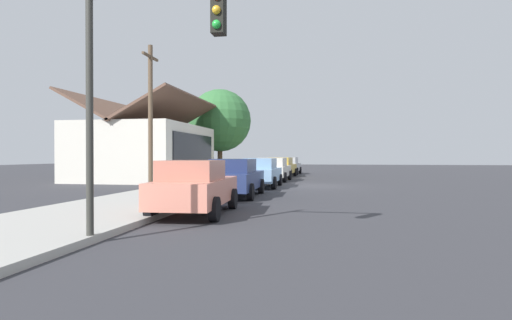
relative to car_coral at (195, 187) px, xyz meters
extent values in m
plane|color=#38383D|center=(12.16, -2.84, -0.81)|extent=(120.00, 120.00, 0.00)
cube|color=#B2AFA8|center=(12.16, 2.76, -0.73)|extent=(60.00, 4.20, 0.16)
cube|color=#EA8C75|center=(0.10, 0.01, -0.13)|extent=(4.39, 1.93, 0.70)
cube|color=tan|center=(-0.33, -0.02, 0.50)|extent=(2.14, 1.61, 0.56)
cylinder|color=black|center=(1.39, 0.93, -0.48)|extent=(0.67, 0.25, 0.66)
cylinder|color=black|center=(1.48, -0.78, -0.48)|extent=(0.67, 0.25, 0.66)
cylinder|color=black|center=(-1.27, 0.79, -0.48)|extent=(0.67, 0.25, 0.66)
cylinder|color=black|center=(-1.19, -0.92, -0.48)|extent=(0.67, 0.25, 0.66)
cube|color=navy|center=(5.54, 0.03, -0.13)|extent=(4.93, 1.86, 0.70)
cube|color=navy|center=(5.06, 0.01, 0.50)|extent=(2.39, 1.58, 0.56)
cylinder|color=black|center=(7.04, 0.93, -0.48)|extent=(0.67, 0.24, 0.66)
cylinder|color=black|center=(7.08, -0.80, -0.48)|extent=(0.67, 0.24, 0.66)
cylinder|color=black|center=(4.01, 0.85, -0.48)|extent=(0.67, 0.24, 0.66)
cylinder|color=black|center=(4.05, -0.88, -0.48)|extent=(0.67, 0.24, 0.66)
cube|color=#8CB7E0|center=(10.92, -0.20, -0.13)|extent=(4.51, 1.73, 0.70)
cube|color=#779CBE|center=(10.47, -0.20, 0.50)|extent=(2.17, 1.52, 0.56)
cylinder|color=black|center=(12.32, 0.66, -0.48)|extent=(0.66, 0.22, 0.66)
cylinder|color=black|center=(12.32, -1.05, -0.48)|extent=(0.66, 0.22, 0.66)
cylinder|color=black|center=(9.52, 0.65, -0.48)|extent=(0.66, 0.22, 0.66)
cylinder|color=black|center=(9.53, -1.06, -0.48)|extent=(0.66, 0.22, 0.66)
cube|color=silver|center=(16.59, -0.11, -0.13)|extent=(4.84, 1.95, 0.70)
cube|color=beige|center=(16.10, -0.11, 0.50)|extent=(2.34, 1.69, 0.56)
cylinder|color=black|center=(18.09, 0.80, -0.48)|extent=(0.66, 0.23, 0.66)
cylinder|color=black|center=(18.06, -1.08, -0.48)|extent=(0.66, 0.23, 0.66)
cylinder|color=black|center=(15.11, 0.85, -0.48)|extent=(0.66, 0.23, 0.66)
cylinder|color=black|center=(15.08, -1.03, -0.48)|extent=(0.66, 0.23, 0.66)
cube|color=gold|center=(22.15, -0.05, -0.13)|extent=(4.74, 2.08, 0.70)
cube|color=gold|center=(21.68, -0.02, 0.50)|extent=(2.32, 1.72, 0.56)
cylinder|color=black|center=(23.63, 0.77, -0.48)|extent=(0.67, 0.26, 0.66)
cylinder|color=black|center=(23.53, -1.04, -0.48)|extent=(0.67, 0.26, 0.66)
cylinder|color=black|center=(20.76, 0.94, -0.48)|extent=(0.67, 0.26, 0.66)
cylinder|color=black|center=(20.66, -0.87, -0.48)|extent=(0.67, 0.26, 0.66)
cube|color=silver|center=(27.35, -0.10, -0.13)|extent=(4.54, 2.05, 0.70)
cube|color=#A0A2A6|center=(26.90, -0.08, 0.50)|extent=(2.21, 1.73, 0.56)
cylinder|color=black|center=(28.77, 0.78, -0.48)|extent=(0.67, 0.25, 0.66)
cylinder|color=black|center=(28.69, -1.09, -0.48)|extent=(0.67, 0.25, 0.66)
cylinder|color=black|center=(26.00, 0.89, -0.48)|extent=(0.67, 0.25, 0.66)
cylinder|color=black|center=(25.92, -0.98, -0.48)|extent=(0.67, 0.25, 0.66)
cube|color=silver|center=(16.52, 9.16, 1.14)|extent=(10.29, 7.23, 3.91)
cube|color=black|center=(16.52, 5.50, 1.34)|extent=(8.23, 0.08, 2.19)
cube|color=brown|center=(16.52, 7.35, 4.06)|extent=(10.89, 3.91, 2.18)
cube|color=brown|center=(16.52, 10.97, 4.06)|extent=(10.89, 3.91, 2.18)
cylinder|color=brown|center=(24.63, 5.82, 0.87)|extent=(0.44, 0.44, 3.36)
sphere|color=#38753D|center=(24.63, 5.82, 4.09)|extent=(5.58, 5.58, 5.58)
cylinder|color=#383833|center=(-4.19, 0.76, 1.79)|extent=(0.14, 0.14, 5.20)
cube|color=black|center=(-4.19, -1.84, 3.54)|extent=(0.28, 0.24, 0.80)
sphere|color=yellow|center=(-4.34, -1.84, 3.54)|extent=(0.16, 0.16, 0.16)
sphere|color=green|center=(-4.34, -1.84, 3.28)|extent=(0.16, 0.16, 0.16)
cylinder|color=brown|center=(8.85, 5.36, 2.94)|extent=(0.24, 0.24, 7.50)
cube|color=brown|center=(8.85, 5.36, 6.09)|extent=(1.80, 0.12, 0.12)
cylinder|color=red|center=(9.64, 1.36, -0.38)|extent=(0.22, 0.22, 0.55)
sphere|color=red|center=(9.64, 1.36, -0.03)|extent=(0.18, 0.18, 0.18)
camera|label=1|loc=(-11.63, -3.85, 0.90)|focal=29.22mm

